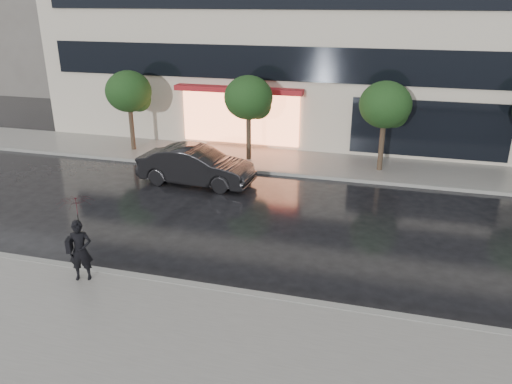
% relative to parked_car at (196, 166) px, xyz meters
% --- Properties ---
extents(ground, '(120.00, 120.00, 0.00)m').
position_rel_parked_car_xyz_m(ground, '(4.23, -6.49, -0.78)').
color(ground, black).
rests_on(ground, ground).
extents(sidewalk_near, '(60.00, 4.50, 0.12)m').
position_rel_parked_car_xyz_m(sidewalk_near, '(4.23, -9.74, -0.72)').
color(sidewalk_near, slate).
rests_on(sidewalk_near, ground).
extents(sidewalk_far, '(60.00, 3.50, 0.12)m').
position_rel_parked_car_xyz_m(sidewalk_far, '(4.23, 3.76, -0.72)').
color(sidewalk_far, slate).
rests_on(sidewalk_far, ground).
extents(curb_near, '(60.00, 0.25, 0.14)m').
position_rel_parked_car_xyz_m(curb_near, '(4.23, -7.49, -0.71)').
color(curb_near, gray).
rests_on(curb_near, ground).
extents(curb_far, '(60.00, 0.25, 0.14)m').
position_rel_parked_car_xyz_m(curb_far, '(4.23, 2.01, -0.71)').
color(curb_far, gray).
rests_on(curb_far, ground).
extents(bg_building_left, '(14.00, 10.00, 12.00)m').
position_rel_parked_car_xyz_m(bg_building_left, '(-23.77, 19.51, 5.22)').
color(bg_building_left, '#59544F').
rests_on(bg_building_left, ground).
extents(tree_far_west, '(2.20, 2.20, 3.99)m').
position_rel_parked_car_xyz_m(tree_far_west, '(-4.71, 3.54, 2.14)').
color(tree_far_west, '#33261C').
rests_on(tree_far_west, ground).
extents(tree_mid_west, '(2.20, 2.20, 3.99)m').
position_rel_parked_car_xyz_m(tree_mid_west, '(1.29, 3.54, 2.14)').
color(tree_mid_west, '#33261C').
rests_on(tree_mid_west, ground).
extents(tree_mid_east, '(2.20, 2.20, 3.99)m').
position_rel_parked_car_xyz_m(tree_mid_east, '(7.29, 3.54, 2.14)').
color(tree_mid_east, '#33261C').
rests_on(tree_mid_east, ground).
extents(parked_car, '(4.82, 1.92, 1.56)m').
position_rel_parked_car_xyz_m(parked_car, '(0.00, 0.00, 0.00)').
color(parked_car, black).
rests_on(parked_car, ground).
extents(pedestrian_with_umbrella, '(1.21, 1.22, 2.38)m').
position_rel_parked_car_xyz_m(pedestrian_with_umbrella, '(-0.04, -7.98, 0.89)').
color(pedestrian_with_umbrella, black).
rests_on(pedestrian_with_umbrella, sidewalk_near).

